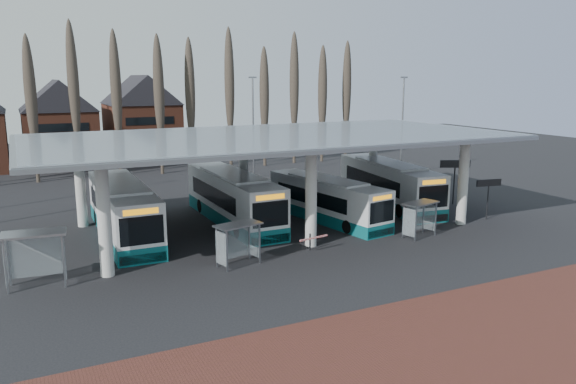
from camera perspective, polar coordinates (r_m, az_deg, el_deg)
name	(u,v)px	position (r m, az deg, el deg)	size (l,w,h in m)	color
ground	(331,257)	(32.50, 4.42, -6.63)	(140.00, 140.00, 0.00)	black
brick_strip	(489,345)	(23.72, 19.71, -14.44)	(70.00, 10.00, 0.03)	#512620
station_canopy	(273,144)	(38.23, -1.53, 4.90)	(32.00, 16.00, 6.34)	silver
poplar_row	(175,90)	(61.62, -11.39, 10.12)	(45.10, 1.10, 14.50)	#473D33
townhouse_row	(13,115)	(70.69, -26.18, 7.03)	(36.80, 10.30, 12.25)	brown
lamp_post_b	(253,125)	(57.08, -3.56, 6.76)	(0.80, 0.16, 10.17)	slate
lamp_post_c	(402,125)	(58.89, 11.54, 6.70)	(0.80, 0.16, 10.17)	slate
bus_0	(123,211)	(37.79, -16.44, -1.84)	(2.92, 12.81, 3.55)	silver
bus_1	(233,199)	(40.03, -5.63, -0.67)	(2.80, 12.79, 3.55)	silver
bus_2	(326,200)	(40.41, 3.91, -0.84)	(4.13, 11.36, 3.09)	silver
bus_3	(388,185)	(45.83, 10.15, 0.75)	(4.18, 12.85, 3.51)	silver
shelter_0	(35,246)	(30.27, -24.33, -5.06)	(3.11, 1.78, 2.77)	gray
shelter_1	(237,235)	(30.84, -5.21, -4.34)	(2.75, 1.83, 2.34)	gray
shelter_2	(418,211)	(37.07, 13.11, -1.93)	(2.70, 1.81, 2.29)	gray
info_sign_0	(489,186)	(42.77, 19.72, 0.59)	(1.97, 0.46, 2.96)	black
info_sign_1	(455,167)	(46.94, 16.61, 2.42)	(2.30, 1.07, 3.63)	black
barrier	(313,239)	(33.21, 2.54, -4.78)	(2.02, 0.72, 1.02)	black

